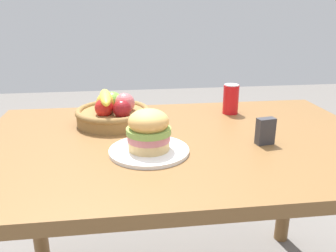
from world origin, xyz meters
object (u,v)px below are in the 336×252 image
object	(u,v)px
fruit_basket	(113,112)
sandwich	(149,130)
soda_can	(231,99)
napkin_holder	(265,131)
plate	(149,151)

from	to	relation	value
fruit_basket	sandwich	bearing A→B (deg)	-69.11
soda_can	napkin_holder	distance (m)	0.36
plate	sandwich	size ratio (longest dim) A/B	1.81
sandwich	fruit_basket	size ratio (longest dim) A/B	0.48
plate	napkin_holder	bearing A→B (deg)	3.32
napkin_holder	sandwich	bearing A→B (deg)	173.28
plate	soda_can	distance (m)	0.54
plate	napkin_holder	world-z (taller)	napkin_holder
plate	sandwich	xyz separation A→B (m)	(0.00, 0.00, 0.07)
sandwich	napkin_holder	bearing A→B (deg)	3.32
fruit_basket	napkin_holder	size ratio (longest dim) A/B	3.22
sandwich	napkin_holder	size ratio (longest dim) A/B	1.55
sandwich	napkin_holder	distance (m)	0.39
fruit_basket	napkin_holder	distance (m)	0.58
soda_can	fruit_basket	distance (m)	0.50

